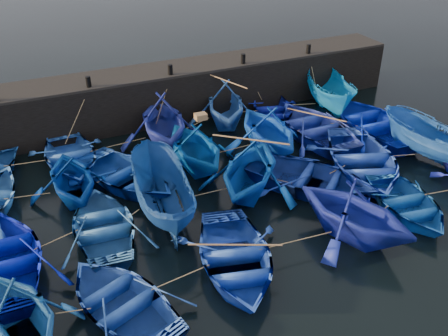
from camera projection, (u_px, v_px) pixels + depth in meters
name	position (u px, v px, depth m)	size (l,w,h in m)	color
ground	(260.00, 224.00, 18.46)	(120.00, 120.00, 0.00)	black
quay_wall	(166.00, 94.00, 26.03)	(26.00, 2.50, 2.50)	black
quay_top	(165.00, 70.00, 25.36)	(26.00, 2.50, 0.12)	black
bollard_1	(88.00, 82.00, 23.08)	(0.24, 0.24, 0.50)	black
bollard_2	(170.00, 70.00, 24.50)	(0.24, 0.24, 0.50)	black
bollard_3	(243.00, 59.00, 25.92)	(0.24, 0.24, 0.50)	black
bollard_4	(308.00, 49.00, 27.34)	(0.24, 0.24, 0.50)	black
boat_1	(70.00, 157.00, 21.84)	(3.36, 4.69, 0.97)	blue
boat_2	(163.00, 120.00, 23.22)	(4.18, 4.85, 2.55)	navy
boat_3	(225.00, 103.00, 25.14)	(3.89, 4.51, 2.37)	blue
boat_4	(272.00, 110.00, 26.25)	(3.13, 4.38, 0.91)	navy
boat_5	(330.00, 93.00, 26.78)	(1.99, 5.28, 2.04)	#117AD4
boat_7	(72.00, 177.00, 19.34)	(3.44, 3.99, 2.10)	navy
boat_8	(128.00, 175.00, 20.49)	(3.59, 5.02, 1.04)	#103C92
boat_9	(195.00, 145.00, 21.31)	(3.83, 4.45, 2.34)	#034998
boat_10	(268.00, 128.00, 22.67)	(3.93, 4.56, 2.40)	blue
boat_11	(315.00, 126.00, 24.26)	(3.97, 5.55, 1.15)	navy
boat_12	(373.00, 122.00, 24.65)	(4.14, 5.79, 1.20)	#0722C7
boat_13	(3.00, 258.00, 16.03)	(3.81, 5.33, 1.11)	#000D9E
boat_14	(104.00, 225.00, 17.65)	(3.29, 4.60, 0.95)	#255A97
boat_15	(161.00, 193.00, 18.41)	(1.99, 5.27, 2.04)	navy
boat_16	(250.00, 168.00, 19.55)	(4.05, 4.69, 2.47)	#0643A9
boat_17	(311.00, 178.00, 20.19)	(3.82, 5.34, 1.11)	navy
boat_18	(362.00, 160.00, 21.35)	(4.15, 5.81, 1.20)	blue
boat_19	(432.00, 142.00, 22.00)	(1.89, 5.02, 1.94)	#174E97
boat_20	(18.00, 312.00, 13.47)	(3.28, 3.80, 2.00)	#1A599A
boat_21	(122.00, 301.00, 14.54)	(3.23, 4.52, 0.94)	#1F47A8
boat_22	(235.00, 258.00, 16.08)	(3.56, 4.97, 1.03)	blue
boat_23	(355.00, 211.00, 17.19)	(3.85, 4.46, 2.35)	navy
boat_24	(406.00, 202.00, 18.91)	(3.12, 4.37, 0.91)	blue
wooden_crate	(201.00, 116.00, 20.75)	(0.48, 0.38, 0.26)	olive
mooring_ropes	(208.00, 146.00, 21.85)	(17.74, 11.66, 2.10)	tan
loose_oars	(259.00, 135.00, 20.79)	(9.93, 12.17, 1.50)	#99724C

